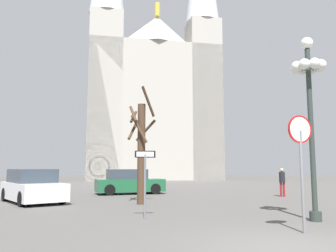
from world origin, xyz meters
TOP-DOWN VIEW (x-y plane):
  - ground_plane at (0.00, 0.00)m, footprint 120.00×120.00m
  - cathedral at (0.26, 38.80)m, footprint 17.83×13.09m
  - stop_sign at (1.19, 1.51)m, footprint 0.72×0.20m
  - one_way_arrow_sign at (-2.64, 4.39)m, footprint 0.67×0.07m
  - street_lamp at (2.50, 3.23)m, footprint 1.11×1.11m
  - bare_tree at (-2.59, 8.64)m, footprint 1.35×1.34m
  - parked_car_near_green at (-3.04, 14.54)m, footprint 4.37×2.61m
  - parked_car_far_white at (-7.58, 10.03)m, footprint 3.82×4.65m
  - pedestrian_walking at (5.42, 11.52)m, footprint 0.32×0.32m

SIDE VIEW (x-z plane):
  - ground_plane at x=0.00m, z-range 0.00..0.00m
  - parked_car_near_green at x=-3.04m, z-range -0.05..1.45m
  - parked_car_far_white at x=-7.58m, z-range -0.05..1.49m
  - pedestrian_walking at x=5.42m, z-range 0.16..1.73m
  - one_way_arrow_sign at x=-2.64m, z-range 0.30..2.47m
  - stop_sign at x=1.19m, z-range 0.57..3.55m
  - bare_tree at x=-2.59m, z-range -0.11..5.13m
  - street_lamp at x=2.50m, z-range 1.16..6.98m
  - cathedral at x=0.26m, z-range -8.09..33.15m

